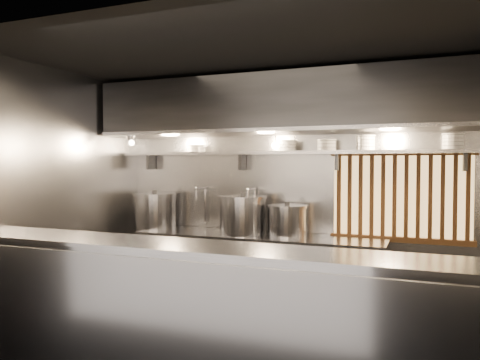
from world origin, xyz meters
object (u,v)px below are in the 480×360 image
Objects in this scene: heat_lamp at (131,138)px; stock_pot_left at (155,211)px; stock_pot_right at (243,215)px; stock_pot_mid at (287,220)px; pendant_bulb at (275,146)px.

heat_lamp reaches higher than stock_pot_left.
heat_lamp is 1.72m from stock_pot_right.
stock_pot_left is 1.41× the size of stock_pot_mid.
heat_lamp is 1.83m from pendant_bulb.
heat_lamp is 0.49× the size of stock_pot_right.
pendant_bulb is at bearing 11.00° from heat_lamp.
pendant_bulb is 0.36× the size of stock_pot_mid.
heat_lamp is at bearing -114.85° from stock_pot_left.
stock_pot_mid is (0.16, -0.06, -0.88)m from pendant_bulb.
stock_pot_mid is 0.73× the size of stock_pot_right.
pendant_bulb is 0.89m from stock_pot_mid.
stock_pot_mid is (1.96, 0.29, -0.98)m from heat_lamp.
stock_pot_left is (0.15, 0.32, -0.94)m from heat_lamp.
stock_pot_right is (1.27, -0.08, 0.00)m from stock_pot_left.
stock_pot_left is 1.81m from stock_pot_mid.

